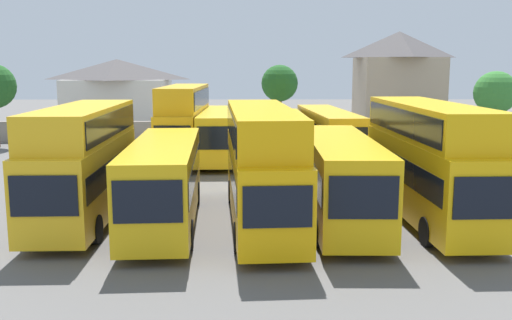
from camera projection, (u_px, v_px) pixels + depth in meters
name	position (u px, v px, depth m)	size (l,w,h in m)	color
ground	(254.00, 156.00, 42.06)	(140.00, 140.00, 0.00)	#605E5B
depot_boundary_wall	(254.00, 132.00, 49.55)	(56.00, 0.50, 1.80)	gray
bus_1	(84.00, 158.00, 24.09)	(2.85, 10.22, 4.87)	yellow
bus_2	(164.00, 178.00, 23.65)	(3.11, 11.01, 3.47)	gold
bus_3	(262.00, 159.00, 23.81)	(3.26, 12.10, 4.84)	#F2AD0A
bus_4	(340.00, 175.00, 24.12)	(2.83, 11.12, 3.54)	#E9B00E
bus_5	(429.00, 155.00, 24.21)	(2.94, 11.33, 5.00)	#F0B40D
bus_6	(184.00, 119.00, 39.56)	(2.77, 10.49, 5.17)	#EFAE18
bus_7	(218.00, 133.00, 39.66)	(2.73, 11.00, 3.46)	yellow
bus_8	(285.00, 135.00, 39.31)	(2.81, 10.29, 3.27)	yellow
bus_9	(328.00, 133.00, 39.19)	(3.29, 12.16, 3.53)	gold
house_terrace_left	(118.00, 93.00, 59.54)	(10.77, 7.40, 7.18)	silver
house_terrace_centre	(398.00, 80.00, 59.19)	(8.41, 8.20, 9.97)	tan
tree_behind_wall	(280.00, 84.00, 51.38)	(3.27, 3.27, 6.61)	brown
tree_right_of_lot	(495.00, 93.00, 47.20)	(3.52, 3.52, 6.10)	brown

